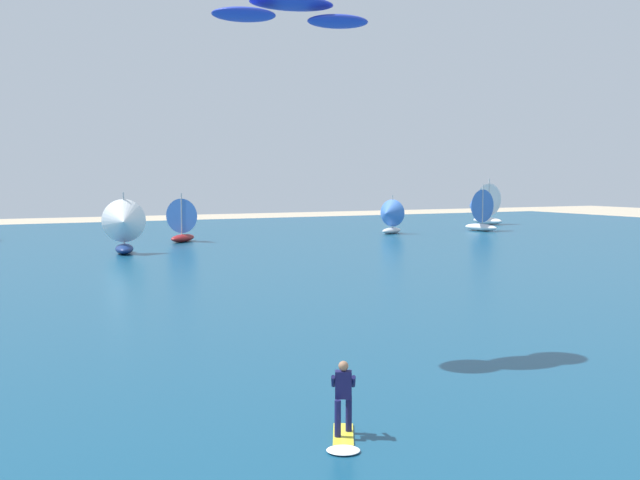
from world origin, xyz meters
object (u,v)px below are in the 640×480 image
object	(u,v)px
sailboat_trailing	(185,219)
sailboat_leading	(484,203)
sailboat_anchored_offshore	(124,226)
kite	(292,12)
sailboat_outermost	(389,216)
kitesurfer	(343,412)
sailboat_far_right	(477,209)

from	to	relation	value
sailboat_trailing	sailboat_leading	xyz separation A→B (m)	(39.72, 8.15, 0.57)
sailboat_anchored_offshore	kite	bearing A→B (deg)	-92.51
sailboat_outermost	sailboat_leading	bearing A→B (deg)	24.60
sailboat_anchored_offshore	sailboat_leading	world-z (taller)	sailboat_leading
sailboat_outermost	kitesurfer	bearing A→B (deg)	-122.57
kitesurfer	sailboat_leading	xyz separation A→B (m)	(50.59, 58.38, 1.94)
sailboat_anchored_offshore	sailboat_outermost	bearing A→B (deg)	16.57
sailboat_far_right	sailboat_outermost	xyz separation A→B (m)	(-10.79, 0.20, -0.49)
sailboat_outermost	sailboat_anchored_offshore	bearing A→B (deg)	-163.43
sailboat_far_right	kitesurfer	bearing A→B (deg)	-130.66
sailboat_far_right	sailboat_leading	bearing A→B (deg)	47.73
kite	sailboat_leading	bearing A→B (deg)	46.37
kitesurfer	sailboat_anchored_offshore	bearing A→B (deg)	84.88
kite	sailboat_anchored_offshore	world-z (taller)	kite
kite	sailboat_anchored_offshore	bearing A→B (deg)	87.49
kite	sailboat_far_right	bearing A→B (deg)	46.09
sailboat_leading	kitesurfer	bearing A→B (deg)	-130.91
kitesurfer	sailboat_leading	distance (m)	77.27
sailboat_trailing	sailboat_far_right	world-z (taller)	sailboat_far_right
sailboat_leading	sailboat_far_right	bearing A→B (deg)	-132.27
sailboat_trailing	sailboat_leading	bearing A→B (deg)	11.60
kitesurfer	sailboat_trailing	world-z (taller)	sailboat_trailing
sailboat_anchored_offshore	sailboat_leading	distance (m)	49.85
sailboat_trailing	sailboat_outermost	distance (m)	20.92
sailboat_trailing	sailboat_leading	world-z (taller)	sailboat_leading
sailboat_anchored_offshore	sailboat_trailing	bearing A→B (deg)	50.91
kitesurfer	sailboat_far_right	xyz separation A→B (m)	(42.58, 49.56, 1.67)
sailboat_leading	sailboat_outermost	size ratio (longest dim) A/B	1.43
kite	sailboat_outermost	xyz separation A→B (m)	(29.55, 42.12, -8.97)
sailboat_far_right	sailboat_outermost	world-z (taller)	sailboat_far_right
sailboat_leading	sailboat_outermost	distance (m)	20.69
sailboat_far_right	sailboat_leading	world-z (taller)	sailboat_leading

